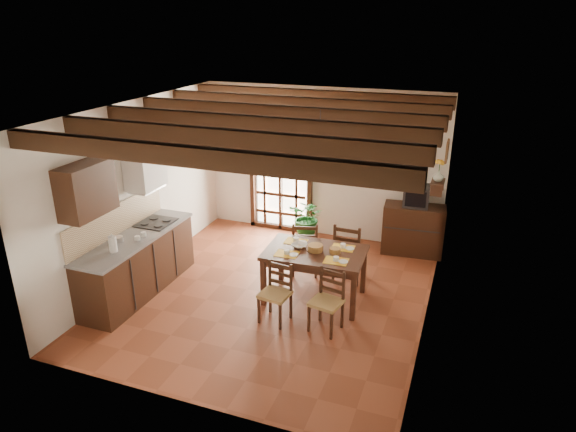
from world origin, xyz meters
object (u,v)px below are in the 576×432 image
at_px(kitchen_counter, 138,263).
at_px(potted_plant, 308,216).
at_px(chair_far_right, 348,262).
at_px(chair_near_left, 275,303).
at_px(pendant_lamp, 319,163).
at_px(chair_near_right, 326,312).
at_px(crt_tv, 416,196).
at_px(chair_far_left, 305,257).
at_px(dining_table, 315,257).
at_px(sideboard, 413,230).

distance_m(kitchen_counter, potted_plant, 3.14).
height_order(kitchen_counter, chair_far_right, kitchen_counter).
distance_m(kitchen_counter, chair_near_left, 2.26).
distance_m(chair_near_left, potted_plant, 2.59).
bearing_deg(pendant_lamp, chair_near_left, -111.05).
bearing_deg(chair_near_right, pendant_lamp, 127.25).
bearing_deg(crt_tv, chair_far_left, -141.54).
bearing_deg(pendant_lamp, chair_far_right, 63.15).
xyz_separation_m(chair_near_right, pendant_lamp, (-0.39, 0.82, 1.81)).
height_order(chair_far_right, crt_tv, crt_tv).
relative_size(dining_table, chair_far_right, 1.50).
relative_size(chair_near_right, potted_plant, 0.45).
bearing_deg(kitchen_counter, chair_far_right, 26.69).
relative_size(kitchen_counter, sideboard, 2.15).
xyz_separation_m(chair_near_right, chair_far_left, (-0.78, 1.45, 0.02)).
distance_m(chair_far_left, sideboard, 2.08).
relative_size(chair_near_left, pendant_lamp, 0.99).
xyz_separation_m(dining_table, chair_near_right, (0.39, -0.72, -0.42)).
distance_m(chair_far_right, potted_plant, 1.48).
distance_m(chair_near_left, chair_far_left, 1.48).
relative_size(crt_tv, potted_plant, 0.24).
distance_m(sideboard, potted_plant, 1.88).
xyz_separation_m(kitchen_counter, crt_tv, (3.73, 2.82, 0.60)).
relative_size(chair_far_left, crt_tv, 2.07).
distance_m(kitchen_counter, chair_near_right, 2.98).
xyz_separation_m(crt_tv, potted_plant, (-1.84, -0.31, -0.51)).
bearing_deg(chair_far_left, dining_table, 103.28).
height_order(chair_far_left, potted_plant, potted_plant).
bearing_deg(sideboard, chair_far_right, -125.77).
bearing_deg(chair_far_right, dining_table, 68.55).
distance_m(crt_tv, potted_plant, 1.94).
bearing_deg(kitchen_counter, pendant_lamp, 17.48).
bearing_deg(sideboard, pendant_lamp, -124.42).
height_order(chair_far_left, crt_tv, crt_tv).
xyz_separation_m(kitchen_counter, sideboard, (3.73, 2.83, -0.03)).
distance_m(sideboard, pendant_lamp, 2.84).
bearing_deg(potted_plant, chair_near_right, -66.69).
height_order(chair_near_right, chair_far_left, chair_far_left).
bearing_deg(chair_near_left, sideboard, 70.44).
bearing_deg(chair_near_left, chair_near_right, 10.08).
xyz_separation_m(dining_table, potted_plant, (-0.69, 1.79, -0.11)).
relative_size(sideboard, crt_tv, 2.33).
bearing_deg(potted_plant, chair_far_right, -45.58).
height_order(chair_far_left, pendant_lamp, pendant_lamp).
distance_m(chair_far_left, potted_plant, 1.15).
bearing_deg(kitchen_counter, dining_table, 15.44).
distance_m(chair_far_right, pendant_lamp, 1.91).
xyz_separation_m(sideboard, pendant_lamp, (-1.15, -2.01, 1.63)).
distance_m(kitchen_counter, chair_far_right, 3.26).
bearing_deg(chair_far_right, crt_tv, -119.02).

